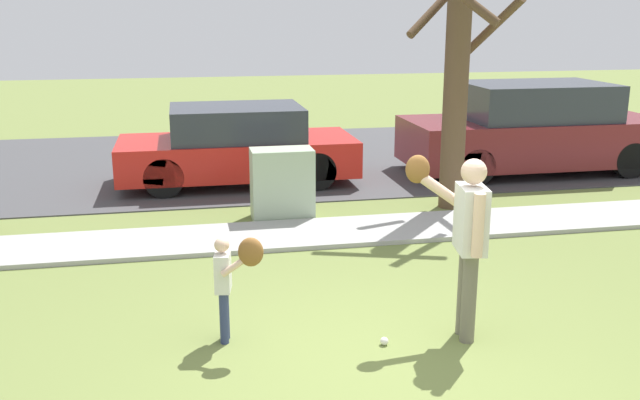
{
  "coord_description": "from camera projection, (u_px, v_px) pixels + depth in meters",
  "views": [
    {
      "loc": [
        -1.59,
        -5.22,
        2.9
      ],
      "look_at": [
        -0.21,
        1.72,
        1.0
      ],
      "focal_mm": 39.57,
      "sensor_mm": 36.0,
      "label": 1
    }
  ],
  "objects": [
    {
      "name": "sidewalk_strip",
      "position": [
        308.0,
        233.0,
        9.4
      ],
      "size": [
        36.0,
        1.2,
        0.06
      ],
      "primitive_type": "cube",
      "color": "#A3A39E",
      "rests_on": "ground"
    },
    {
      "name": "person_child",
      "position": [
        231.0,
        273.0,
        6.21
      ],
      "size": [
        0.44,
        0.45,
        1.03
      ],
      "rotation": [
        0.0,
        0.0,
        6.12
      ],
      "color": "navy",
      "rests_on": "ground"
    },
    {
      "name": "road_surface",
      "position": [
        263.0,
        160.0,
        14.14
      ],
      "size": [
        36.0,
        6.8,
        0.02
      ],
      "primitive_type": "cube",
      "color": "#424244",
      "rests_on": "ground"
    },
    {
      "name": "parked_suv_maroon",
      "position": [
        533.0,
        130.0,
        12.94
      ],
      "size": [
        4.7,
        1.9,
        1.63
      ],
      "rotation": [
        0.0,
        0.0,
        3.14
      ],
      "color": "maroon",
      "rests_on": "road_surface"
    },
    {
      "name": "parked_hatchback_red",
      "position": [
        237.0,
        146.0,
        12.08
      ],
      "size": [
        4.0,
        1.75,
        1.33
      ],
      "rotation": [
        0.0,
        0.0,
        3.14
      ],
      "color": "red",
      "rests_on": "road_surface"
    },
    {
      "name": "street_tree_near",
      "position": [
        457.0,
        63.0,
        10.23
      ],
      "size": [
        1.84,
        1.87,
        4.02
      ],
      "color": "brown",
      "rests_on": "ground"
    },
    {
      "name": "ground_plane",
      "position": [
        309.0,
        238.0,
        9.32
      ],
      "size": [
        48.0,
        48.0,
        0.0
      ],
      "primitive_type": "plane",
      "color": "olive"
    },
    {
      "name": "baseball",
      "position": [
        384.0,
        341.0,
        6.32
      ],
      "size": [
        0.07,
        0.07,
        0.07
      ],
      "primitive_type": "sphere",
      "color": "white",
      "rests_on": "ground"
    },
    {
      "name": "person_adult",
      "position": [
        465.0,
        230.0,
        6.24
      ],
      "size": [
        0.66,
        0.7,
        1.67
      ],
      "rotation": [
        0.0,
        0.0,
        2.98
      ],
      "color": "#6B6656",
      "rests_on": "ground"
    },
    {
      "name": "utility_cabinet",
      "position": [
        282.0,
        184.0,
        10.08
      ],
      "size": [
        0.88,
        0.51,
        1.02
      ],
      "primitive_type": "cube",
      "color": "#9EB293",
      "rests_on": "ground"
    }
  ]
}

